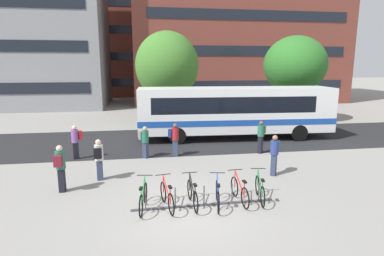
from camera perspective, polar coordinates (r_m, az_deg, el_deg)
ground at (r=10.48m, az=-0.82°, el=-14.46°), size 200.00×200.00×0.00m
bus_lane_asphalt at (r=19.47m, az=-4.77°, el=-2.27°), size 80.00×7.20×0.01m
city_bus at (r=19.93m, az=8.03°, el=3.16°), size 12.13×3.13×3.20m
bike_rack at (r=10.67m, az=2.17°, el=-13.43°), size 4.76×0.17×0.70m
parked_bicycle_green_0 at (r=10.41m, az=-8.81°, el=-12.45°), size 0.52×1.71×0.99m
parked_bicycle_red_1 at (r=10.41m, az=-4.55°, el=-12.35°), size 0.52×1.71×0.99m
parked_bicycle_black_2 at (r=10.55m, az=0.09°, el=-11.98°), size 0.52×1.72×0.99m
parked_bicycle_blue_3 at (r=10.55m, az=4.66°, el=-12.02°), size 0.53×1.70×0.99m
parked_bicycle_red_4 at (r=10.93m, az=8.61°, el=-11.25°), size 0.52×1.72×0.99m
parked_bicycle_green_5 at (r=11.17m, az=12.19°, el=-10.89°), size 0.53×1.70×0.99m
commuter_red_pack_0 at (r=16.44m, az=-20.28°, el=-2.00°), size 0.59×0.46×1.69m
commuter_navy_pack_1 at (r=15.90m, az=-3.16°, el=-1.72°), size 0.58×0.43×1.70m
commuter_olive_pack_2 at (r=16.84m, az=12.38°, el=-1.17°), size 0.58×0.59×1.72m
commuter_black_pack_3 at (r=13.13m, az=-16.49°, el=-5.06°), size 0.35×0.53×1.68m
commuter_grey_pack_4 at (r=15.79m, az=-8.55°, el=-2.14°), size 0.58×0.59×1.61m
commuter_maroon_pack_5 at (r=12.36m, az=-22.72°, el=-6.27°), size 0.35×0.53×1.75m
commuter_teal_pack_6 at (r=13.60m, az=14.71°, el=-4.24°), size 0.56×0.60×1.73m
street_tree_0 at (r=25.87m, az=-4.53°, el=11.18°), size 5.08×5.08×7.25m
street_tree_1 at (r=27.17m, az=18.15°, el=10.82°), size 5.00×5.00×6.89m
building_left_wing at (r=40.31m, az=-28.74°, el=17.57°), size 17.49×10.88×19.79m
building_right_wing at (r=44.04m, az=7.56°, el=20.26°), size 25.87×14.05×22.99m
building_centre_block at (r=52.27m, az=-6.43°, el=14.16°), size 19.47×11.79×14.48m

